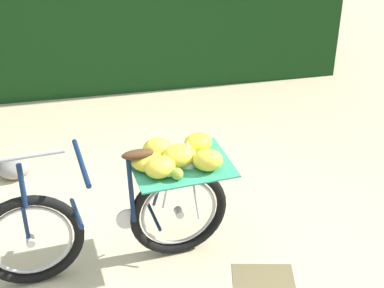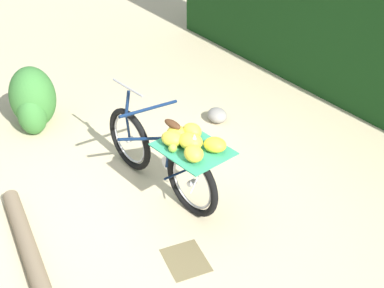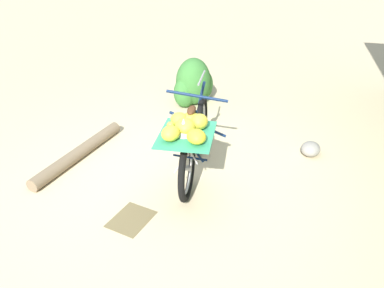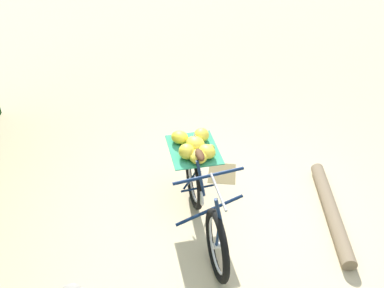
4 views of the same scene
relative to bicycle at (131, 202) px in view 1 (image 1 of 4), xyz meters
The scene contains 4 objects.
ground_plane 0.54m from the bicycle, 111.00° to the right, with size 60.00×60.00×0.00m, color beige.
bicycle is the anchor object (origin of this frame).
path_stone 1.70m from the bicycle, 136.90° to the left, with size 0.29×0.24×0.18m, color gray.
leaf_litter_patch 1.10m from the bicycle, 12.53° to the right, with size 0.44×0.36×0.01m, color olive.
Camera 1 is at (0.48, -3.18, 2.88)m, focal length 53.75 mm.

